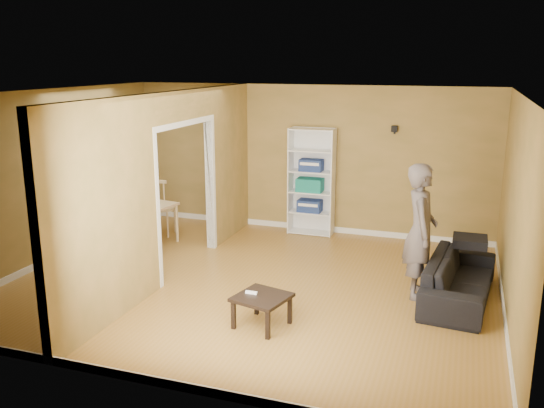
% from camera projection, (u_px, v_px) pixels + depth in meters
% --- Properties ---
extents(room_shell, '(6.50, 6.50, 6.50)m').
position_uv_depth(room_shell, '(253.00, 192.00, 7.68)').
color(room_shell, olive).
rests_on(room_shell, ground).
extents(partition, '(0.22, 5.50, 2.60)m').
position_uv_depth(partition, '(173.00, 186.00, 8.05)').
color(partition, '#A68143').
rests_on(partition, ground).
extents(wall_speaker, '(0.10, 0.10, 0.10)m').
position_uv_depth(wall_speaker, '(394.00, 129.00, 9.53)').
color(wall_speaker, black).
rests_on(wall_speaker, room_shell).
extents(sofa, '(1.99, 1.01, 0.73)m').
position_uv_depth(sofa, '(460.00, 273.00, 7.36)').
color(sofa, black).
rests_on(sofa, ground).
extents(person, '(0.83, 0.69, 2.06)m').
position_uv_depth(person, '(421.00, 219.00, 7.34)').
color(person, slate).
rests_on(person, ground).
extents(bookshelf, '(0.79, 0.35, 1.88)m').
position_uv_depth(bookshelf, '(312.00, 181.00, 10.12)').
color(bookshelf, white).
rests_on(bookshelf, ground).
extents(paper_box_navy_a, '(0.41, 0.27, 0.21)m').
position_uv_depth(paper_box_navy_a, '(310.00, 206.00, 10.18)').
color(paper_box_navy_a, navy).
rests_on(paper_box_navy_a, bookshelf).
extents(paper_box_teal, '(0.45, 0.30, 0.23)m').
position_uv_depth(paper_box_teal, '(310.00, 185.00, 10.09)').
color(paper_box_teal, '#1D615E').
rests_on(paper_box_teal, bookshelf).
extents(paper_box_navy_b, '(0.40, 0.26, 0.20)m').
position_uv_depth(paper_box_navy_b, '(311.00, 165.00, 10.00)').
color(paper_box_navy_b, navy).
rests_on(paper_box_navy_b, bookshelf).
extents(coffee_table, '(0.57, 0.57, 0.38)m').
position_uv_depth(coffee_table, '(262.00, 300.00, 6.62)').
color(coffee_table, black).
rests_on(coffee_table, ground).
extents(game_controller, '(0.14, 0.04, 0.03)m').
position_uv_depth(game_controller, '(251.00, 292.00, 6.67)').
color(game_controller, white).
rests_on(game_controller, coffee_table).
extents(dining_table, '(1.09, 0.73, 0.68)m').
position_uv_depth(dining_table, '(140.00, 208.00, 9.63)').
color(dining_table, tan).
rests_on(dining_table, ground).
extents(chair_left, '(0.48, 0.48, 0.87)m').
position_uv_depth(chair_left, '(104.00, 213.00, 9.96)').
color(chair_left, tan).
rests_on(chair_left, ground).
extents(chair_near, '(0.54, 0.54, 0.98)m').
position_uv_depth(chair_near, '(125.00, 225.00, 9.02)').
color(chair_near, '#D9B871').
rests_on(chair_near, ground).
extents(chair_far, '(0.51, 0.51, 1.03)m').
position_uv_depth(chair_far, '(162.00, 206.00, 10.10)').
color(chair_far, tan).
rests_on(chair_far, ground).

